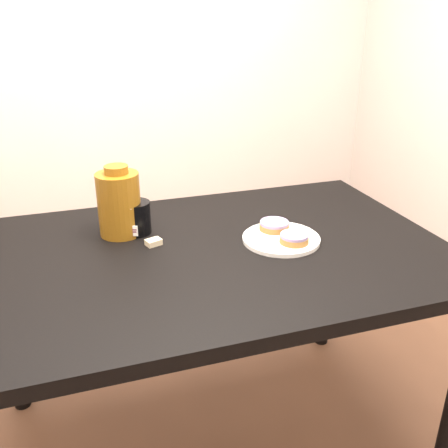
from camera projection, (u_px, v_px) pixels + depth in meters
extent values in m
plane|color=brown|center=(212.00, 440.00, 1.76)|extent=(4.00, 4.00, 0.00)
cube|color=beige|center=(112.00, 18.00, 2.97)|extent=(3.50, 0.02, 2.70)
cube|color=black|center=(209.00, 255.00, 1.47)|extent=(1.40, 0.90, 0.04)
cylinder|color=black|center=(7.00, 327.00, 1.78)|extent=(0.06, 0.06, 0.71)
cylinder|color=black|center=(327.00, 273.00, 2.14)|extent=(0.06, 0.06, 0.71)
cylinder|color=white|center=(281.00, 239.00, 1.51)|extent=(0.23, 0.23, 0.01)
torus|color=white|center=(281.00, 237.00, 1.51)|extent=(0.23, 0.23, 0.01)
cylinder|color=brown|center=(274.00, 227.00, 1.56)|extent=(0.13, 0.13, 0.02)
cylinder|color=#957DA9|center=(274.00, 223.00, 1.55)|extent=(0.12, 0.12, 0.01)
cylinder|color=brown|center=(294.00, 240.00, 1.47)|extent=(0.11, 0.11, 0.02)
cylinder|color=#957DA9|center=(294.00, 235.00, 1.47)|extent=(0.10, 0.10, 0.01)
cylinder|color=black|center=(136.00, 218.00, 1.55)|extent=(0.12, 0.12, 0.10)
cylinder|color=black|center=(135.00, 205.00, 1.53)|extent=(0.08, 0.08, 0.00)
torus|color=black|center=(116.00, 216.00, 1.55)|extent=(0.06, 0.03, 0.06)
cylinder|color=beige|center=(132.00, 217.00, 1.50)|extent=(0.00, 0.00, 0.06)
cube|color=white|center=(133.00, 231.00, 1.51)|extent=(0.03, 0.01, 0.03)
cube|color=#C6B793|center=(154.00, 242.00, 1.49)|extent=(0.05, 0.04, 0.02)
cylinder|color=#5D350C|center=(119.00, 204.00, 1.53)|extent=(0.17, 0.17, 0.20)
cylinder|color=#5D350C|center=(116.00, 170.00, 1.48)|extent=(0.07, 0.07, 0.02)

